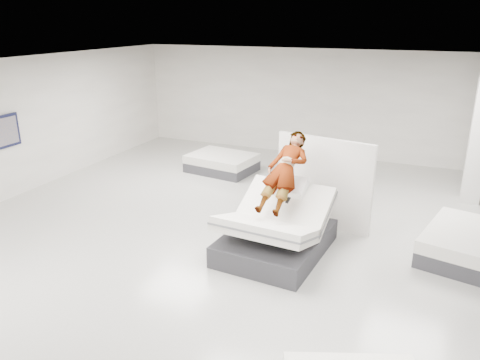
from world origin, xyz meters
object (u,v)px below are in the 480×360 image
Objects in this scene: remote at (288,200)px; column at (480,134)px; hero_bed at (276,231)px; wall_poster at (2,132)px; flat_bed_right_far at (469,245)px; flat_bed_left_far at (222,163)px; person at (284,180)px; divider_panel at (323,183)px.

column reaches higher than remote.
hero_bed is 6.71m from wall_poster.
flat_bed_right_far is 6.74m from flat_bed_left_far.
column is (3.31, 3.81, 0.31)m from person.
column reaches higher than flat_bed_right_far.
divider_panel is 2.14× the size of wall_poster.
person is at bearing -50.92° from flat_bed_left_far.
column is at bearing 21.93° from wall_poster.
column reaches higher than wall_poster.
flat_bed_right_far is at bearing 19.16° from hero_bed.
wall_poster is (-6.82, 0.17, 0.53)m from remote.
hero_bed is 1.63m from divider_panel.
hero_bed is 16.40× the size of remote.
flat_bed_right_far is at bearing 3.81° from divider_panel.
remote is at bearing -126.76° from column.
hero_bed is at bearing -0.95° from wall_poster.
column is at bearing 57.88° from remote.
flat_bed_right_far is 0.66× the size of column.
remote is 6.84m from wall_poster.
divider_panel is 7.23m from wall_poster.
flat_bed_left_far is at bearing 132.79° from remote.
remote reaches higher than flat_bed_left_far.
divider_panel is at bearing -35.89° from flat_bed_left_far.
hero_bed is at bearing -160.84° from flat_bed_right_far.
hero_bed is at bearing 168.14° from remote.
person reaches higher than flat_bed_right_far.
wall_poster reaches higher than hero_bed.
column reaches higher than flat_bed_left_far.
remote is at bearing -57.85° from person.
person is at bearing 122.15° from remote.
person is 0.93× the size of flat_bed_left_far.
flat_bed_right_far is 9.95m from wall_poster.
remote is 5.24m from column.
hero_bed is 2.42× the size of wall_poster.
divider_panel reaches higher than hero_bed.
column is 10.71m from wall_poster.
column is at bearing 50.95° from hero_bed.
person is at bearing -165.69° from flat_bed_right_far.
remote is (0.19, -0.37, -0.22)m from person.
person is 12.65× the size of remote.
person reaches higher than wall_poster.
person reaches higher than hero_bed.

